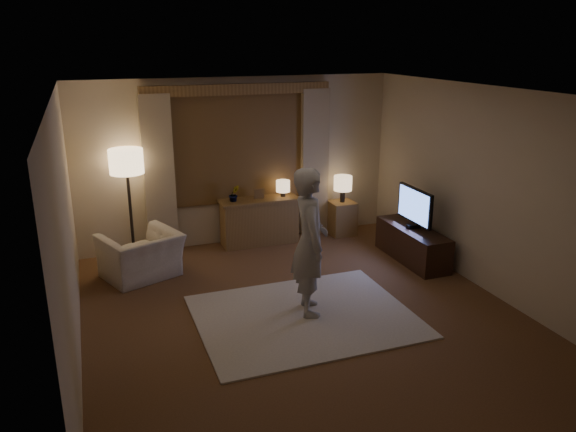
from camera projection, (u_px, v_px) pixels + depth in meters
name	position (u px, v px, depth m)	size (l,w,h in m)	color
room	(288.00, 196.00, 6.76)	(5.04, 5.54, 2.64)	brown
rug	(304.00, 316.00, 6.63)	(2.50, 2.00, 0.02)	beige
sideboard	(259.00, 222.00, 8.92)	(1.20, 0.40, 0.70)	brown
picture_frame	(259.00, 195.00, 8.79)	(0.16, 0.02, 0.20)	brown
plant	(234.00, 194.00, 8.64)	(0.17, 0.13, 0.30)	#999999
table_lamp_sideboard	(283.00, 187.00, 8.89)	(0.22, 0.22, 0.30)	black
floor_lamp	(127.00, 168.00, 7.97)	(0.48, 0.48, 1.66)	black
armchair	(141.00, 256.00, 7.65)	(0.97, 0.84, 0.63)	beige
side_table	(342.00, 218.00, 9.37)	(0.40, 0.40, 0.56)	brown
table_lamp_side	(343.00, 184.00, 9.19)	(0.30, 0.30, 0.44)	black
tv_stand	(412.00, 244.00, 8.27)	(0.45, 1.40, 0.50)	black
tv	(415.00, 206.00, 8.09)	(0.20, 0.83, 0.60)	black
person	(310.00, 242.00, 6.49)	(0.64, 0.42, 1.76)	#A7A39A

